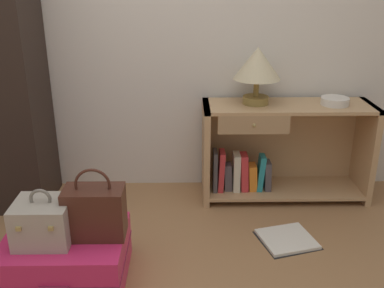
{
  "coord_description": "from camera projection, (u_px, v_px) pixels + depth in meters",
  "views": [
    {
      "loc": [
        0.18,
        -1.59,
        1.49
      ],
      "look_at": [
        0.22,
        0.84,
        0.55
      ],
      "focal_mm": 41.87,
      "sensor_mm": 36.0,
      "label": 1
    }
  ],
  "objects": [
    {
      "name": "back_wall",
      "position": [
        157.0,
        2.0,
        2.95
      ],
      "size": [
        6.4,
        0.1,
        2.6
      ],
      "primitive_type": "cube",
      "color": "silver",
      "rests_on": "ground_plane"
    },
    {
      "name": "bookshelf",
      "position": [
        277.0,
        151.0,
        3.08
      ],
      "size": [
        1.13,
        0.38,
        0.67
      ],
      "color": "tan",
      "rests_on": "ground_plane"
    },
    {
      "name": "table_lamp",
      "position": [
        257.0,
        66.0,
        2.87
      ],
      "size": [
        0.31,
        0.31,
        0.37
      ],
      "color": "olive",
      "rests_on": "bookshelf"
    },
    {
      "name": "bowl",
      "position": [
        335.0,
        101.0,
        2.93
      ],
      "size": [
        0.18,
        0.18,
        0.05
      ],
      "primitive_type": "cylinder",
      "color": "silver",
      "rests_on": "bookshelf"
    },
    {
      "name": "suitcase_large",
      "position": [
        67.0,
        257.0,
        2.28
      ],
      "size": [
        0.61,
        0.51,
        0.25
      ],
      "color": "#DB2860",
      "rests_on": "ground_plane"
    },
    {
      "name": "train_case",
      "position": [
        43.0,
        221.0,
        2.16
      ],
      "size": [
        0.27,
        0.25,
        0.28
      ],
      "color": "#A89E8E",
      "rests_on": "suitcase_large"
    },
    {
      "name": "handbag",
      "position": [
        95.0,
        212.0,
        2.2
      ],
      "size": [
        0.29,
        0.17,
        0.37
      ],
      "color": "#472319",
      "rests_on": "suitcase_large"
    },
    {
      "name": "open_book_on_floor",
      "position": [
        287.0,
        239.0,
        2.65
      ],
      "size": [
        0.38,
        0.37,
        0.02
      ],
      "color": "white",
      "rests_on": "ground_plane"
    }
  ]
}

